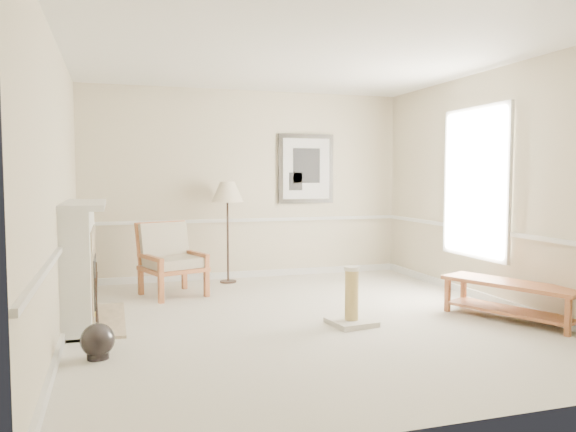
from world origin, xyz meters
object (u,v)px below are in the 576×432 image
object	(u,v)px
armchair	(169,256)
bench	(511,295)
floor_lamp	(227,195)
scratching_post	(352,306)
floor_vase	(98,341)

from	to	relation	value
armchair	bench	distance (m)	4.26
floor_lamp	bench	bearing A→B (deg)	-50.64
scratching_post	floor_vase	bearing A→B (deg)	-171.66
armchair	floor_lamp	xyz separation A→B (m)	(0.91, 0.59, 0.79)
armchair	scratching_post	distance (m)	2.76
floor_lamp	floor_vase	bearing A→B (deg)	-119.55
armchair	bench	size ratio (longest dim) A/B	0.63
scratching_post	floor_lamp	bearing A→B (deg)	106.10
bench	scratching_post	world-z (taller)	scratching_post
armchair	floor_lamp	bearing A→B (deg)	13.24
armchair	scratching_post	size ratio (longest dim) A/B	1.55
floor_vase	scratching_post	bearing A→B (deg)	8.34
bench	floor_lamp	bearing A→B (deg)	129.36
floor_vase	armchair	size ratio (longest dim) A/B	0.87
floor_vase	bench	size ratio (longest dim) A/B	0.55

